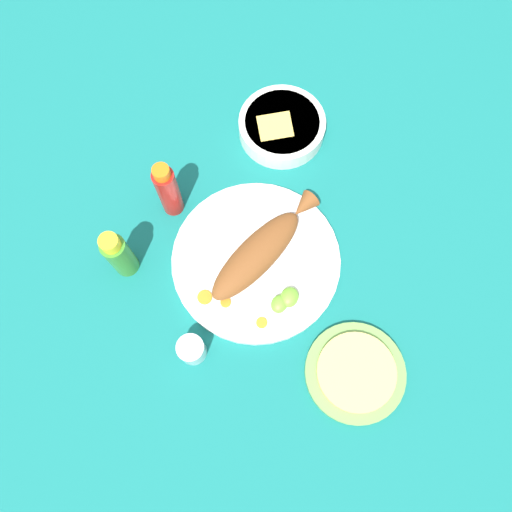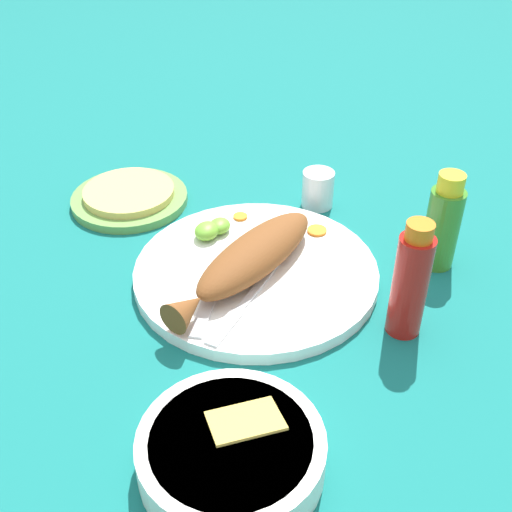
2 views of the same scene
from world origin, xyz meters
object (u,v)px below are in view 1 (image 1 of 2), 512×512
object	(u,v)px
main_plate	(256,261)
fork_near	(269,221)
hot_sauce_bottle_red	(168,190)
hot_sauce_bottle_green	(119,255)
salt_cup	(192,350)
fried_fish	(261,250)
tortilla_plate	(355,373)
fork_far	(288,232)
guacamole_bowl	(282,126)

from	to	relation	value
main_plate	fork_near	bearing A→B (deg)	-174.78
hot_sauce_bottle_red	hot_sauce_bottle_green	bearing A→B (deg)	-10.22
main_plate	salt_cup	distance (m)	0.22
fried_fish	hot_sauce_bottle_green	distance (m)	0.28
salt_cup	tortilla_plate	xyz separation A→B (m)	(-0.09, 0.30, -0.02)
fork_far	main_plate	bearing A→B (deg)	147.47
fried_fish	guacamole_bowl	bearing A→B (deg)	-146.54
fried_fish	hot_sauce_bottle_red	size ratio (longest dim) A/B	1.80
fried_fish	tortilla_plate	size ratio (longest dim) A/B	1.52
fork_near	hot_sauce_bottle_red	bearing A→B (deg)	111.18
salt_cup	guacamole_bowl	xyz separation A→B (m)	(-0.52, -0.03, -0.00)
main_plate	salt_cup	world-z (taller)	salt_cup
main_plate	hot_sauce_bottle_green	world-z (taller)	hot_sauce_bottle_green
hot_sauce_bottle_green	tortilla_plate	bearing A→B (deg)	87.80
fork_far	hot_sauce_bottle_red	xyz separation A→B (m)	(0.04, -0.25, 0.06)
hot_sauce_bottle_green	guacamole_bowl	size ratio (longest dim) A/B	0.77
hot_sauce_bottle_red	salt_cup	distance (m)	0.32
tortilla_plate	fork_near	bearing A→B (deg)	-128.97
hot_sauce_bottle_red	tortilla_plate	distance (m)	0.51
fried_fish	fork_far	size ratio (longest dim) A/B	1.57
fork_far	guacamole_bowl	bearing A→B (deg)	18.46
salt_cup	tortilla_plate	distance (m)	0.31
hot_sauce_bottle_red	hot_sauce_bottle_green	distance (m)	0.16
salt_cup	fork_far	bearing A→B (deg)	165.59
fried_fish	fork_near	world-z (taller)	fried_fish
fried_fish	hot_sauce_bottle_green	bearing A→B (deg)	-43.68
fried_fish	fork_near	size ratio (longest dim) A/B	1.58
hot_sauce_bottle_green	tortilla_plate	world-z (taller)	hot_sauce_bottle_green
fork_near	hot_sauce_bottle_red	size ratio (longest dim) A/B	1.14
main_plate	salt_cup	size ratio (longest dim) A/B	5.59
fork_far	hot_sauce_bottle_red	bearing A→B (deg)	90.88
main_plate	guacamole_bowl	bearing A→B (deg)	-167.15
main_plate	guacamole_bowl	world-z (taller)	guacamole_bowl
fried_fish	hot_sauce_bottle_green	size ratio (longest dim) A/B	1.99
guacamole_bowl	hot_sauce_bottle_green	bearing A→B (deg)	-22.13
salt_cup	tortilla_plate	size ratio (longest dim) A/B	0.32
fork_near	salt_cup	distance (m)	0.31
main_plate	hot_sauce_bottle_red	xyz separation A→B (m)	(-0.05, -0.21, 0.07)
fork_far	salt_cup	bearing A→B (deg)	158.44
guacamole_bowl	fried_fish	bearing A→B (deg)	14.35
hot_sauce_bottle_green	tortilla_plate	size ratio (longest dim) A/B	0.77
main_plate	fork_far	xyz separation A→B (m)	(-0.08, 0.04, 0.01)
fried_fish	salt_cup	world-z (taller)	fried_fish
fork_near	salt_cup	world-z (taller)	salt_cup
fried_fish	fork_near	bearing A→B (deg)	-150.98
fried_fish	hot_sauce_bottle_green	xyz separation A→B (m)	(0.13, -0.24, 0.03)
fork_far	hot_sauce_bottle_red	size ratio (longest dim) A/B	1.15
fork_near	guacamole_bowl	size ratio (longest dim) A/B	0.97
fork_far	hot_sauce_bottle_red	distance (m)	0.26
fork_near	tortilla_plate	bearing A→B (deg)	-119.57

